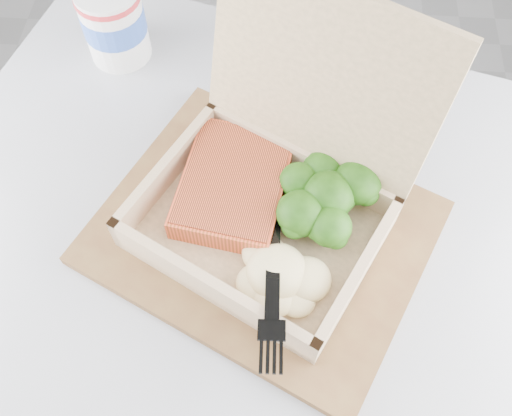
# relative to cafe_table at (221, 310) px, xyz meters

# --- Properties ---
(cafe_table) EXTENTS (0.86, 0.86, 0.69)m
(cafe_table) POSITION_rel_cafe_table_xyz_m (0.00, 0.00, 0.00)
(cafe_table) COLOR black
(cafe_table) RESTS_ON floor
(serving_tray) EXTENTS (0.41, 0.38, 0.01)m
(serving_tray) POSITION_rel_cafe_table_xyz_m (0.05, 0.03, 0.19)
(serving_tray) COLOR brown
(serving_tray) RESTS_ON cafe_table
(takeout_container) EXTENTS (0.32, 0.31, 0.22)m
(takeout_container) POSITION_rel_cafe_table_xyz_m (0.07, 0.06, 0.25)
(takeout_container) COLOR tan
(takeout_container) RESTS_ON serving_tray
(salmon_fillet) EXTENTS (0.13, 0.15, 0.03)m
(salmon_fillet) POSITION_rel_cafe_table_xyz_m (0.02, 0.06, 0.22)
(salmon_fillet) COLOR #EA522D
(salmon_fillet) RESTS_ON takeout_container
(broccoli_pile) EXTENTS (0.12, 0.12, 0.04)m
(broccoli_pile) POSITION_rel_cafe_table_xyz_m (0.12, 0.05, 0.22)
(broccoli_pile) COLOR #2D6817
(broccoli_pile) RESTS_ON takeout_container
(mashed_potatoes) EXTENTS (0.10, 0.08, 0.03)m
(mashed_potatoes) POSITION_rel_cafe_table_xyz_m (0.07, -0.03, 0.22)
(mashed_potatoes) COLOR #F9DEA1
(mashed_potatoes) RESTS_ON takeout_container
(plastic_fork) EXTENTS (0.03, 0.18, 0.03)m
(plastic_fork) POSITION_rel_cafe_table_xyz_m (0.06, -0.01, 0.23)
(plastic_fork) COLOR black
(plastic_fork) RESTS_ON mashed_potatoes
(paper_cup) EXTENTS (0.08, 0.08, 0.10)m
(paper_cup) POSITION_rel_cafe_table_xyz_m (-0.15, 0.28, 0.23)
(paper_cup) COLOR silver
(paper_cup) RESTS_ON cafe_table
(receipt) EXTENTS (0.10, 0.14, 0.00)m
(receipt) POSITION_rel_cafe_table_xyz_m (0.12, 0.20, 0.18)
(receipt) COLOR white
(receipt) RESTS_ON cafe_table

